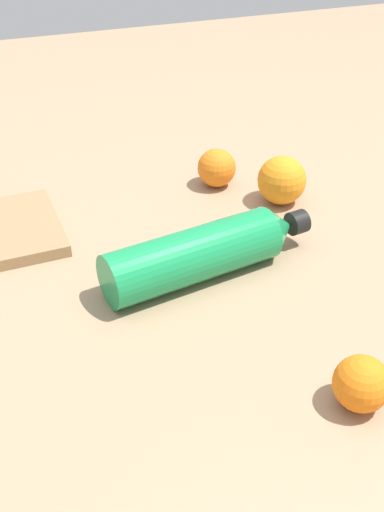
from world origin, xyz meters
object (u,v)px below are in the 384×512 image
at_px(water_bottle, 207,251).
at_px(orange_2, 282,180).
at_px(orange_1, 362,384).
at_px(orange_0, 217,168).

bearing_deg(water_bottle, orange_2, 28.70).
bearing_deg(water_bottle, orange_1, -86.07).
height_order(orange_0, orange_1, orange_0).
relative_size(water_bottle, orange_1, 5.12).
distance_m(water_bottle, orange_0, 0.26).
height_order(orange_0, orange_2, orange_2).
xyz_separation_m(orange_0, orange_2, (0.08, -0.09, 0.01)).
distance_m(water_bottle, orange_1, 0.28).
distance_m(orange_1, orange_2, 0.43).
relative_size(water_bottle, orange_0, 4.83).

